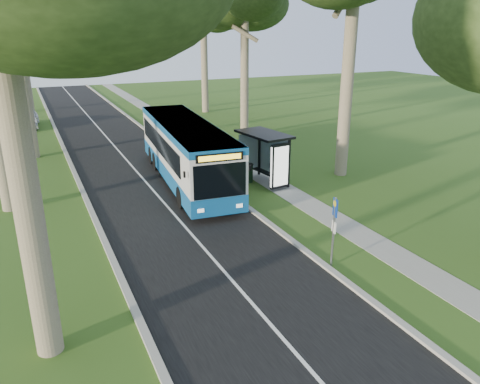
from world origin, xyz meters
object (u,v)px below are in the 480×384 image
(bus_stop_sign, at_px, (334,224))
(car_white, at_px, (28,118))
(litter_bin, at_px, (248,173))
(bus_shelter, at_px, (270,149))
(car_silver, at_px, (25,120))
(bus, at_px, (186,152))

(bus_stop_sign, height_order, car_white, bus_stop_sign)
(litter_bin, xyz_separation_m, car_white, (-10.85, 22.71, 0.17))
(litter_bin, bearing_deg, bus_shelter, -49.26)
(car_white, distance_m, car_silver, 0.91)
(car_silver, bearing_deg, bus_shelter, -66.25)
(car_silver, bearing_deg, bus, -72.63)
(bus_shelter, xyz_separation_m, car_silver, (-11.90, 22.82, -1.31))
(litter_bin, bearing_deg, car_white, 115.54)
(bus_stop_sign, bearing_deg, car_white, 120.37)
(bus_shelter, relative_size, car_silver, 0.81)
(litter_bin, height_order, car_silver, car_silver)
(car_white, height_order, car_silver, car_silver)
(bus_stop_sign, xyz_separation_m, litter_bin, (1.51, 10.25, -1.12))
(bus, bearing_deg, car_white, 115.05)
(bus_stop_sign, bearing_deg, bus_shelter, 90.17)
(bus_stop_sign, xyz_separation_m, car_white, (-9.33, 32.95, -0.95))
(bus_stop_sign, distance_m, car_white, 34.26)
(bus_shelter, xyz_separation_m, litter_bin, (-0.86, 1.00, -1.50))
(car_silver, bearing_deg, bus_stop_sign, -77.25)
(bus, bearing_deg, bus_stop_sign, -76.86)
(bus_stop_sign, distance_m, litter_bin, 10.42)
(bus_stop_sign, xyz_separation_m, car_silver, (-9.53, 32.07, -0.93))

